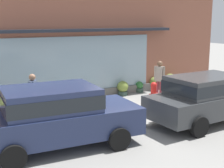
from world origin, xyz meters
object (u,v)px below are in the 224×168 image
object	(u,v)px
pedestrian_passerby	(33,94)
potted_plant_low_front	(154,84)
potted_plant_near_hydrant	(123,88)
parked_car_navy	(55,114)
potted_plant_window_left	(89,91)
potted_plant_by_entrance	(170,81)
parked_car_dark_gray	(208,96)
potted_plant_trailing_edge	(139,87)
fire_hydrant	(154,93)
pedestrian_with_handbag	(160,78)

from	to	relation	value
pedestrian_passerby	potted_plant_low_front	xyz separation A→B (m)	(6.43, 2.05, -0.65)
potted_plant_near_hydrant	potted_plant_low_front	world-z (taller)	potted_plant_near_hydrant
pedestrian_passerby	parked_car_navy	size ratio (longest dim) A/B	0.37
pedestrian_passerby	potted_plant_low_front	size ratio (longest dim) A/B	2.54
potted_plant_window_left	potted_plant_low_front	bearing A→B (deg)	1.49
potted_plant_by_entrance	parked_car_dark_gray	bearing A→B (deg)	-115.13
pedestrian_passerby	parked_car_dark_gray	size ratio (longest dim) A/B	0.36
parked_car_navy	potted_plant_window_left	bearing A→B (deg)	59.15
potted_plant_window_left	potted_plant_trailing_edge	world-z (taller)	potted_plant_window_left
parked_car_navy	potted_plant_near_hydrant	bearing A→B (deg)	46.12
potted_plant_near_hydrant	parked_car_navy	bearing A→B (deg)	-137.50
potted_plant_by_entrance	potted_plant_low_front	xyz separation A→B (m)	(-0.78, 0.25, -0.14)
fire_hydrant	potted_plant_by_entrance	bearing A→B (deg)	38.41
pedestrian_passerby	pedestrian_with_handbag	bearing A→B (deg)	-53.23
pedestrian_with_handbag	pedestrian_passerby	xyz separation A→B (m)	(-5.45, -0.34, -0.01)
potted_plant_trailing_edge	fire_hydrant	bearing A→B (deg)	-109.43
pedestrian_with_handbag	parked_car_navy	size ratio (longest dim) A/B	0.38
pedestrian_passerby	parked_car_navy	bearing A→B (deg)	-148.22
parked_car_navy	parked_car_dark_gray	distance (m)	5.14
pedestrian_passerby	potted_plant_window_left	bearing A→B (deg)	-22.94
potted_plant_window_left	fire_hydrant	bearing A→B (deg)	-47.07
pedestrian_with_handbag	potted_plant_low_front	distance (m)	2.07
parked_car_navy	pedestrian_passerby	bearing A→B (deg)	92.23
potted_plant_window_left	pedestrian_with_handbag	bearing A→B (deg)	-32.32
fire_hydrant	parked_car_navy	bearing A→B (deg)	-155.10
fire_hydrant	potted_plant_by_entrance	distance (m)	3.05
pedestrian_with_handbag	fire_hydrant	bearing A→B (deg)	-89.34
potted_plant_by_entrance	potted_plant_trailing_edge	bearing A→B (deg)	171.14
parked_car_navy	potted_plant_low_front	bearing A→B (deg)	37.83
potted_plant_near_hydrant	potted_plant_window_left	size ratio (longest dim) A/B	0.82
potted_plant_near_hydrant	parked_car_dark_gray	bearing A→B (deg)	-83.83
parked_car_navy	potted_plant_near_hydrant	world-z (taller)	parked_car_navy
pedestrian_passerby	potted_plant_by_entrance	size ratio (longest dim) A/B	2.07
potted_plant_trailing_edge	potted_plant_by_entrance	bearing A→B (deg)	-8.86
parked_car_navy	potted_plant_low_front	size ratio (longest dim) A/B	6.87
pedestrian_passerby	potted_plant_by_entrance	bearing A→B (deg)	-42.88
potted_plant_near_hydrant	potted_plant_trailing_edge	xyz separation A→B (m)	(1.02, 0.18, -0.10)
pedestrian_passerby	potted_plant_near_hydrant	bearing A→B (deg)	-34.57
pedestrian_passerby	potted_plant_near_hydrant	world-z (taller)	pedestrian_passerby
potted_plant_low_front	pedestrian_passerby	bearing A→B (deg)	-162.36
fire_hydrant	parked_car_dark_gray	bearing A→B (deg)	-84.82
potted_plant_window_left	potted_plant_by_entrance	xyz separation A→B (m)	(4.30, -0.16, 0.07)
fire_hydrant	pedestrian_with_handbag	xyz separation A→B (m)	(0.63, 0.44, 0.51)
parked_car_dark_gray	pedestrian_with_handbag	bearing A→B (deg)	80.42
pedestrian_with_handbag	pedestrian_passerby	world-z (taller)	pedestrian_with_handbag
pedestrian_passerby	potted_plant_window_left	distance (m)	3.55
pedestrian_with_handbag	parked_car_navy	distance (m)	6.14
parked_car_dark_gray	potted_plant_by_entrance	distance (m)	5.07
potted_plant_by_entrance	potted_plant_low_front	bearing A→B (deg)	161.83
pedestrian_passerby	potted_plant_window_left	world-z (taller)	pedestrian_passerby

